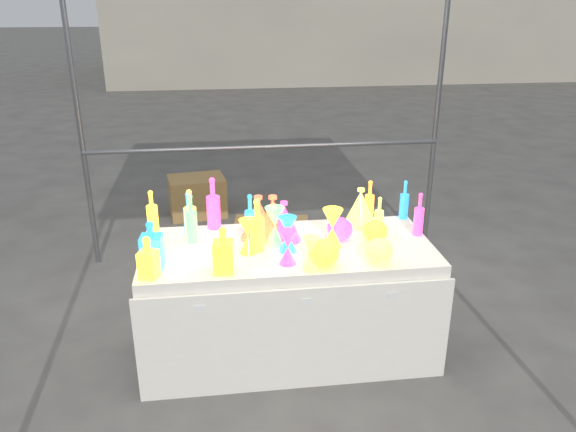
{
  "coord_description": "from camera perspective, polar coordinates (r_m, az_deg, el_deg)",
  "views": [
    {
      "loc": [
        -0.41,
        -3.15,
        2.21
      ],
      "look_at": [
        0.0,
        0.0,
        0.95
      ],
      "focal_mm": 35.0,
      "sensor_mm": 36.0,
      "label": 1
    }
  ],
  "objects": [
    {
      "name": "bottle_10",
      "position": [
        3.7,
        13.18,
        0.2
      ],
      "size": [
        0.08,
        0.08,
        0.29
      ],
      "primitive_type": null,
      "rotation": [
        0.0,
        0.0,
        0.27
      ],
      "color": "blue",
      "rests_on": "display_table"
    },
    {
      "name": "cardboard_box_flat",
      "position": [
        5.62,
        -1.76,
        -1.13
      ],
      "size": [
        0.82,
        0.64,
        0.06
      ],
      "primitive_type": "cube",
      "rotation": [
        0.0,
        0.0,
        -0.16
      ],
      "color": "tan",
      "rests_on": "ground"
    },
    {
      "name": "hourglass_4",
      "position": [
        3.44,
        4.52,
        -1.24
      ],
      "size": [
        0.16,
        0.16,
        0.25
      ],
      "primitive_type": null,
      "rotation": [
        0.0,
        0.0,
        0.3
      ],
      "color": "red",
      "rests_on": "display_table"
    },
    {
      "name": "bottle_3",
      "position": [
        3.73,
        -7.61,
        1.31
      ],
      "size": [
        0.11,
        0.11,
        0.35
      ],
      "primitive_type": null,
      "rotation": [
        0.0,
        0.0,
        0.28
      ],
      "color": "blue",
      "rests_on": "display_table"
    },
    {
      "name": "lampshade_1",
      "position": [
        3.56,
        -3.02,
        -0.11
      ],
      "size": [
        0.29,
        0.29,
        0.28
      ],
      "primitive_type": null,
      "rotation": [
        0.0,
        0.0,
        0.23
      ],
      "color": "gold",
      "rests_on": "display_table"
    },
    {
      "name": "bottle_5",
      "position": [
        3.54,
        -9.79,
        -0.24
      ],
      "size": [
        0.07,
        0.07,
        0.32
      ],
      "primitive_type": null,
      "rotation": [
        0.0,
        0.0,
        -0.02
      ],
      "color": "#AA2292",
      "rests_on": "display_table"
    },
    {
      "name": "bottle_0",
      "position": [
        3.76,
        -13.65,
        0.5
      ],
      "size": [
        0.07,
        0.07,
        0.28
      ],
      "primitive_type": null,
      "rotation": [
        0.0,
        0.0,
        -0.0
      ],
      "color": "red",
      "rests_on": "display_table"
    },
    {
      "name": "decanter_2",
      "position": [
        3.26,
        -13.71,
        -2.84
      ],
      "size": [
        0.13,
        0.13,
        0.29
      ],
      "primitive_type": null,
      "rotation": [
        0.0,
        0.0,
        -0.08
      ],
      "color": "#167C28",
      "rests_on": "display_table"
    },
    {
      "name": "bottle_11",
      "position": [
        3.66,
        9.23,
        0.02
      ],
      "size": [
        0.06,
        0.06,
        0.26
      ],
      "primitive_type": null,
      "rotation": [
        0.0,
        0.0,
        -0.13
      ],
      "color": "#14657E",
      "rests_on": "display_table"
    },
    {
      "name": "lampshade_2",
      "position": [
        3.53,
        -0.41,
        -0.49
      ],
      "size": [
        0.28,
        0.28,
        0.26
      ],
      "primitive_type": null,
      "rotation": [
        0.0,
        0.0,
        0.33
      ],
      "color": "blue",
      "rests_on": "display_table"
    },
    {
      "name": "bottle_7",
      "position": [
        3.54,
        -3.86,
        -0.1
      ],
      "size": [
        0.09,
        0.09,
        0.3
      ],
      "primitive_type": null,
      "rotation": [
        0.0,
        0.0,
        -0.4
      ],
      "color": "#167C28",
      "rests_on": "display_table"
    },
    {
      "name": "decanter_0",
      "position": [
        3.16,
        -14.04,
        -4.07
      ],
      "size": [
        0.12,
        0.12,
        0.25
      ],
      "primitive_type": null,
      "rotation": [
        0.0,
        0.0,
        -0.31
      ],
      "color": "red",
      "rests_on": "display_table"
    },
    {
      "name": "globe_3",
      "position": [
        3.57,
        5.31,
        -1.45
      ],
      "size": [
        0.21,
        0.21,
        0.13
      ],
      "primitive_type": null,
      "rotation": [
        0.0,
        0.0,
        0.32
      ],
      "color": "blue",
      "rests_on": "display_table"
    },
    {
      "name": "decanter_1",
      "position": [
        3.14,
        -6.59,
        -3.44
      ],
      "size": [
        0.12,
        0.12,
        0.27
      ],
      "primitive_type": null,
      "rotation": [
        0.0,
        0.0,
        -0.09
      ],
      "color": "yellow",
      "rests_on": "display_table"
    },
    {
      "name": "display_table",
      "position": [
        3.66,
        0.02,
        -8.46
      ],
      "size": [
        1.84,
        0.83,
        0.75
      ],
      "color": "white",
      "rests_on": "ground"
    },
    {
      "name": "bottle_6",
      "position": [
        3.37,
        -3.15,
        -0.92
      ],
      "size": [
        0.11,
        0.11,
        0.33
      ],
      "primitive_type": null,
      "rotation": [
        0.0,
        0.0,
        -0.32
      ],
      "color": "red",
      "rests_on": "display_table"
    },
    {
      "name": "lampshade_3",
      "position": [
        3.79,
        7.35,
        0.95
      ],
      "size": [
        0.29,
        0.29,
        0.26
      ],
      "primitive_type": null,
      "rotation": [
        0.0,
        0.0,
        -0.42
      ],
      "color": "#14657E",
      "rests_on": "display_table"
    },
    {
      "name": "globe_2",
      "position": [
        3.57,
        8.85,
        -1.67
      ],
      "size": [
        0.16,
        0.16,
        0.13
      ],
      "primitive_type": null,
      "rotation": [
        0.0,
        0.0,
        -0.03
      ],
      "color": "yellow",
      "rests_on": "display_table"
    },
    {
      "name": "cardboard_box_closed",
      "position": [
        6.03,
        -9.2,
        2.0
      ],
      "size": [
        0.63,
        0.5,
        0.42
      ],
      "primitive_type": "cube",
      "rotation": [
        0.0,
        0.0,
        0.15
      ],
      "color": "tan",
      "rests_on": "ground"
    },
    {
      "name": "globe_0",
      "position": [
        3.21,
        3.61,
        -3.95
      ],
      "size": [
        0.2,
        0.2,
        0.15
      ],
      "primitive_type": null,
      "rotation": [
        0.0,
        0.0,
        0.07
      ],
      "color": "red",
      "rests_on": "display_table"
    },
    {
      "name": "bottle_9",
      "position": [
        3.87,
        8.27,
        1.55
      ],
      "size": [
        0.07,
        0.07,
        0.29
      ],
      "primitive_type": null,
      "rotation": [
        0.0,
        0.0,
        0.17
      ],
      "color": "yellow",
      "rests_on": "display_table"
    },
    {
      "name": "hourglass_1",
      "position": [
        3.23,
        -0.02,
        -3.21
      ],
      "size": [
        0.12,
        0.12,
        0.21
      ],
      "primitive_type": null,
      "rotation": [
        0.0,
        0.0,
        -0.17
      ],
      "color": "blue",
      "rests_on": "display_table"
    },
    {
      "name": "ground",
      "position": [
        3.87,
        -0.0,
        -13.19
      ],
      "size": [
        80.0,
        80.0,
        0.0
      ],
      "primitive_type": "plane",
      "color": "slate",
      "rests_on": "ground"
    },
    {
      "name": "hourglass_0",
      "position": [
        3.37,
        -4.09,
        -2.07
      ],
      "size": [
        0.12,
        0.12,
        0.22
      ],
      "primitive_type": null,
      "rotation": [
        0.0,
        0.0,
        -0.11
      ],
      "color": "yellow",
      "rests_on": "display_table"
    },
    {
      "name": "bottle_8",
      "position": [
        3.95,
        11.75,
        1.66
      ],
      "size": [
        0.08,
        0.08,
        0.28
      ],
      "primitive_type": null,
      "rotation": [
        0.0,
        0.0,
        0.36
      ],
      "color": "#167C28",
      "rests_on": "display_table"
    },
    {
      "name": "bottle_1",
      "position": [
        3.65,
        -10.06,
        0.22
      ],
      "size": [
        0.09,
        0.09,
        0.29
      ],
      "primitive_type": null,
      "rotation": [
        0.0,
        0.0,
        -0.28
      ],
      "color": "#167C28",
      "rests_on": "display_table"
    },
    {
      "name": "bottle_4",
      "position": [
        3.6,
        -9.89,
        0.2
      ],
      "size": [
        0.1,
        0.1,
        0.33
      ],
      "primitive_type": null,
      "rotation": [
        0.0,
        0.0,
        0.41
      ],
      "color": "#14657E",
      "rests_on": "display_table"
    },
    {
      "name": "hourglass_5",
      "position": [
        3.38,
        -0.03,
        -1.85
      ],
      "size": [
        0.13,
        0.13,
        0.22
      ],
      "primitive_type": null,
      "rotation": [
        0.0,
        0.0,
        -0.22
      ],
      "color": "#167C28",
      "rests_on": "display_table"
    },
    {
      "name": "hourglass_3",
      "position": [
        3.47,
        -1.36,
        -1.02
      ],
      "size": [
        0.14,
        0.14,
        0.25
      ],
      "primitive_type": null,
      "rotation": [
        0.0,
        0.0,
        0.19
      ],
      "color": "#AA2292",
      "rests_on": "display_table"
    },
    {
      "name": "lampshade_0",
      "position": [
        3.55,
        -1.54,
        -0.12
      ],
      "size": [
        0.31,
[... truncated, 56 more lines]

